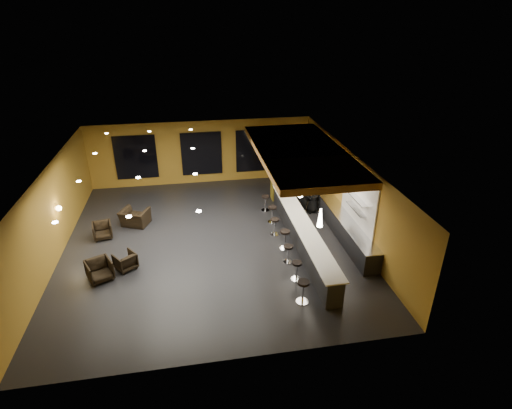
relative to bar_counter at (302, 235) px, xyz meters
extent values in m
cube|color=black|center=(-3.65, 1.00, -0.55)|extent=(12.00, 13.00, 0.10)
cube|color=black|center=(-3.65, 1.00, 3.05)|extent=(12.00, 13.00, 0.10)
cube|color=#A37724|center=(-3.65, 7.55, 1.25)|extent=(12.00, 0.10, 3.50)
cube|color=#A37724|center=(-3.65, -5.55, 1.25)|extent=(12.00, 0.10, 3.50)
cube|color=#A37724|center=(-9.70, 1.00, 1.25)|extent=(0.10, 13.00, 3.50)
cube|color=#A37724|center=(2.40, 1.00, 1.25)|extent=(0.10, 13.00, 3.50)
cube|color=olive|center=(0.35, 2.00, 2.86)|extent=(3.60, 8.00, 0.28)
cube|color=black|center=(-7.15, 7.44, 1.20)|extent=(2.20, 0.06, 2.40)
cube|color=black|center=(-3.65, 7.44, 1.20)|extent=(2.20, 0.06, 2.40)
cube|color=black|center=(-0.65, 7.44, 1.20)|extent=(2.20, 0.06, 2.40)
cube|color=white|center=(2.31, 0.00, 1.50)|extent=(0.06, 3.20, 2.40)
cube|color=black|center=(0.00, 0.00, 0.00)|extent=(0.60, 8.00, 1.00)
cube|color=silver|center=(0.00, 0.00, 0.52)|extent=(0.78, 8.10, 0.05)
cube|color=black|center=(2.00, 0.50, -0.07)|extent=(0.70, 6.00, 0.86)
cube|color=silver|center=(2.00, 0.50, 0.39)|extent=(0.72, 6.00, 0.03)
cube|color=silver|center=(2.17, -0.20, 1.10)|extent=(0.30, 1.50, 0.03)
cube|color=silver|center=(2.17, -0.20, 1.55)|extent=(0.30, 1.50, 0.03)
cube|color=olive|center=(0.00, 4.60, 1.25)|extent=(0.60, 0.60, 3.50)
sphere|color=#FFE5B2|center=(-9.53, 1.50, 1.30)|extent=(0.22, 0.22, 0.22)
cone|color=white|center=(0.00, -2.00, 1.85)|extent=(0.20, 0.20, 0.70)
cone|color=white|center=(0.00, 0.50, 1.85)|extent=(0.20, 0.20, 0.70)
cone|color=white|center=(0.00, 3.00, 1.85)|extent=(0.20, 0.20, 0.70)
imported|color=black|center=(0.66, 2.58, 0.44)|extent=(0.80, 0.66, 1.89)
imported|color=black|center=(1.26, 2.99, 0.33)|extent=(0.85, 0.69, 1.66)
imported|color=black|center=(1.34, 2.84, 0.26)|extent=(0.76, 0.51, 1.52)
imported|color=black|center=(-7.80, -0.99, -0.11)|extent=(1.11, 1.12, 0.77)
imported|color=black|center=(-6.98, -0.46, -0.17)|extent=(1.00, 1.00, 0.66)
imported|color=black|center=(-8.20, 2.05, -0.15)|extent=(0.90, 0.91, 0.71)
imported|color=black|center=(-6.95, 2.99, -0.12)|extent=(1.45, 1.37, 0.75)
cylinder|color=silver|center=(-0.94, -3.47, -0.48)|extent=(0.43, 0.43, 0.03)
cylinder|color=silver|center=(-0.94, -3.47, -0.11)|extent=(0.07, 0.07, 0.74)
cylinder|color=black|center=(-0.94, -3.47, 0.30)|extent=(0.40, 0.40, 0.09)
cylinder|color=silver|center=(-0.81, -2.23, -0.49)|extent=(0.38, 0.38, 0.03)
cylinder|color=silver|center=(-0.81, -2.23, -0.15)|extent=(0.07, 0.07, 0.66)
cylinder|color=black|center=(-0.81, -2.23, 0.21)|extent=(0.36, 0.36, 0.08)
cylinder|color=silver|center=(-0.84, -1.10, -0.49)|extent=(0.37, 0.37, 0.03)
cylinder|color=silver|center=(-0.84, -1.10, -0.16)|extent=(0.06, 0.06, 0.65)
cylinder|color=black|center=(-0.84, -1.10, 0.19)|extent=(0.35, 0.35, 0.07)
cylinder|color=silver|center=(-0.74, -0.12, -0.48)|extent=(0.42, 0.42, 0.03)
cylinder|color=silver|center=(-0.74, -0.12, -0.11)|extent=(0.07, 0.07, 0.74)
cylinder|color=black|center=(-0.74, -0.12, 0.29)|extent=(0.40, 0.40, 0.08)
cylinder|color=silver|center=(-0.91, 1.05, -0.49)|extent=(0.39, 0.39, 0.03)
cylinder|color=silver|center=(-0.91, 1.05, -0.14)|extent=(0.07, 0.07, 0.68)
cylinder|color=black|center=(-0.91, 1.05, 0.23)|extent=(0.37, 0.37, 0.08)
cylinder|color=silver|center=(-0.78, 2.17, -0.48)|extent=(0.40, 0.40, 0.03)
cylinder|color=silver|center=(-0.78, 2.17, -0.13)|extent=(0.07, 0.07, 0.71)
cylinder|color=black|center=(-0.78, 2.17, 0.26)|extent=(0.38, 0.38, 0.08)
cylinder|color=silver|center=(-0.86, 3.39, -0.49)|extent=(0.40, 0.40, 0.03)
cylinder|color=silver|center=(-0.86, 3.39, -0.13)|extent=(0.07, 0.07, 0.69)
cylinder|color=black|center=(-0.86, 3.39, 0.24)|extent=(0.38, 0.38, 0.08)
camera|label=1|loc=(-4.27, -13.62, 8.34)|focal=28.00mm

